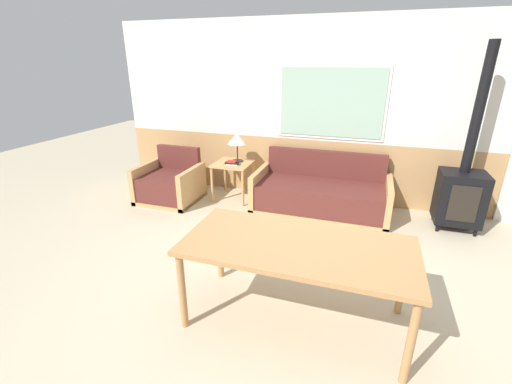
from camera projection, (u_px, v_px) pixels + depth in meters
ground_plane at (297, 300)px, 3.23m from camera, size 16.00×16.00×0.00m
wall_back at (338, 114)px, 5.06m from camera, size 7.20×0.09×2.70m
couch at (320, 195)px, 5.04m from camera, size 1.94×0.87×0.83m
armchair at (170, 185)px, 5.43m from camera, size 0.90×0.81×0.80m
side_table at (233, 169)px, 5.41m from camera, size 0.57×0.57×0.60m
table_lamp at (237, 139)px, 5.33m from camera, size 0.30×0.30×0.45m
book_stack at (232, 163)px, 5.27m from camera, size 0.23×0.16×0.06m
dining_table at (297, 251)px, 2.75m from camera, size 1.84×0.87×0.75m
wood_stove at (462, 188)px, 4.41m from camera, size 0.55×0.47×2.33m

